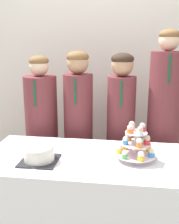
# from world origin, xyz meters

# --- Properties ---
(wall_back) EXTENTS (9.00, 0.06, 2.70)m
(wall_back) POSITION_xyz_m (0.00, 1.60, 1.35)
(wall_back) COLOR silver
(wall_back) RESTS_ON ground_plane
(table) EXTENTS (1.39, 0.70, 0.75)m
(table) POSITION_xyz_m (0.00, 0.35, 0.38)
(table) COLOR white
(table) RESTS_ON ground_plane
(round_cake) EXTENTS (0.24, 0.24, 0.13)m
(round_cake) POSITION_xyz_m (-0.28, 0.24, 0.82)
(round_cake) COLOR #232328
(round_cake) RESTS_ON table
(cake_knife) EXTENTS (0.22, 0.19, 0.01)m
(cake_knife) POSITION_xyz_m (-0.29, 0.12, 0.76)
(cake_knife) COLOR silver
(cake_knife) RESTS_ON table
(cupcake_stand) EXTENTS (0.27, 0.27, 0.26)m
(cupcake_stand) POSITION_xyz_m (0.35, 0.36, 0.87)
(cupcake_stand) COLOR silver
(cupcake_stand) RESTS_ON table
(student_0) EXTENTS (0.30, 0.30, 1.41)m
(student_0) POSITION_xyz_m (-0.49, 0.96, 0.66)
(student_0) COLOR brown
(student_0) RESTS_ON ground_plane
(student_1) EXTENTS (0.26, 0.26, 1.45)m
(student_1) POSITION_xyz_m (-0.15, 0.96, 0.71)
(student_1) COLOR brown
(student_1) RESTS_ON ground_plane
(student_2) EXTENTS (0.25, 0.25, 1.43)m
(student_2) POSITION_xyz_m (0.23, 0.96, 0.71)
(student_2) COLOR brown
(student_2) RESTS_ON ground_plane
(student_3) EXTENTS (0.28, 0.29, 1.62)m
(student_3) POSITION_xyz_m (0.60, 0.96, 0.77)
(student_3) COLOR brown
(student_3) RESTS_ON ground_plane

